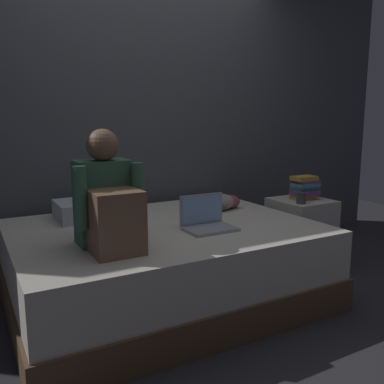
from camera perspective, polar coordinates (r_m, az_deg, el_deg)
The scene contains 10 objects.
ground_plane at distance 2.82m, azimuth 2.83°, elevation -15.99°, with size 8.00×8.00×0.00m, color #2D2D33.
wall_back at distance 3.61m, azimuth -7.31°, elevation 11.74°, with size 5.60×0.10×2.70m, color #4C4F54.
bed at distance 2.87m, azimuth -3.78°, elevation -9.81°, with size 2.00×1.50×0.53m.
nightstand at distance 3.63m, azimuth 14.80°, elevation -5.48°, with size 0.44×0.46×0.58m.
person_sitting at distance 2.32m, azimuth -11.57°, elevation -1.50°, with size 0.39×0.44×0.66m.
laptop at distance 2.69m, azimuth 2.12°, elevation -3.98°, with size 0.32×0.23×0.22m.
pillow at distance 3.08m, azimuth -13.08°, elevation -2.23°, with size 0.56×0.36×0.13m, color silver.
book_stack at distance 3.56m, azimuth 15.31°, elevation 0.60°, with size 0.23×0.17×0.20m.
mug at distance 3.38m, azimuth 14.86°, elevation -0.81°, with size 0.08×0.08×0.09m, color #3D3D42.
clothes_pile at distance 3.26m, azimuth 4.01°, elevation -1.49°, with size 0.34×0.21×0.13m.
Camera 1 is at (-1.35, -2.15, 1.24)m, focal length 38.52 mm.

